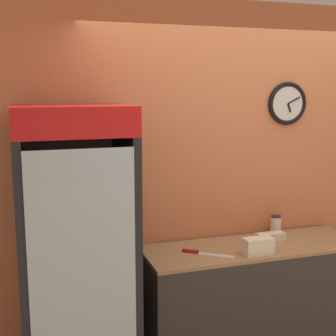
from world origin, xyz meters
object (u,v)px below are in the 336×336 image
at_px(sandwich_stack_bottom, 258,250).
at_px(sandwich_stack_middle, 258,242).
at_px(beverage_cooler, 75,241).
at_px(condiment_jar, 276,225).
at_px(chefs_knife, 201,253).
at_px(sandwich_flat_left, 271,237).

relative_size(sandwich_stack_bottom, sandwich_stack_middle, 1.00).
distance_m(beverage_cooler, sandwich_stack_bottom, 1.29).
distance_m(sandwich_stack_bottom, condiment_jar, 0.53).
bearing_deg(condiment_jar, sandwich_stack_middle, -134.01).
bearing_deg(sandwich_stack_middle, chefs_knife, 161.21).
xyz_separation_m(sandwich_stack_bottom, condiment_jar, (0.37, 0.38, 0.05)).
relative_size(chefs_knife, condiment_jar, 2.15).
bearing_deg(sandwich_stack_middle, sandwich_flat_left, 45.26).
bearing_deg(sandwich_stack_bottom, sandwich_stack_middle, 180.00).
distance_m(chefs_knife, condiment_jar, 0.80).
height_order(chefs_knife, condiment_jar, condiment_jar).
relative_size(beverage_cooler, condiment_jar, 12.73).
relative_size(beverage_cooler, sandwich_stack_bottom, 9.16).
bearing_deg(chefs_knife, condiment_jar, 18.27).
bearing_deg(sandwich_stack_middle, sandwich_stack_bottom, 0.00).
relative_size(beverage_cooler, chefs_knife, 5.93).
bearing_deg(beverage_cooler, condiment_jar, 8.21).
bearing_deg(sandwich_flat_left, sandwich_stack_middle, -134.74).
height_order(sandwich_stack_middle, sandwich_flat_left, sandwich_stack_middle).
distance_m(sandwich_flat_left, condiment_jar, 0.19).
xyz_separation_m(sandwich_stack_bottom, sandwich_stack_middle, (-0.00, 0.00, 0.06)).
relative_size(beverage_cooler, sandwich_stack_middle, 9.13).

